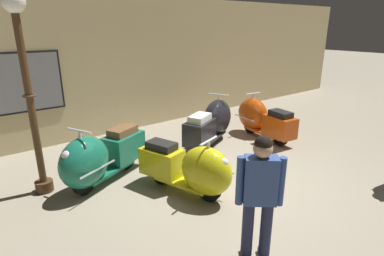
{
  "coord_description": "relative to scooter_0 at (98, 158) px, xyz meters",
  "views": [
    {
      "loc": [
        -3.57,
        -3.47,
        2.62
      ],
      "look_at": [
        0.06,
        1.23,
        0.64
      ],
      "focal_mm": 29.0,
      "sensor_mm": 36.0,
      "label": 1
    }
  ],
  "objects": [
    {
      "name": "scooter_2",
      "position": [
        2.85,
        0.33,
        0.0
      ],
      "size": [
        1.85,
        1.22,
        1.1
      ],
      "rotation": [
        0.0,
        0.0,
        0.43
      ],
      "color": "black",
      "rests_on": "ground"
    },
    {
      "name": "lamppost",
      "position": [
        -0.82,
        0.36,
        1.35
      ],
      "size": [
        0.32,
        0.32,
        3.09
      ],
      "color": "#472D19",
      "rests_on": "ground"
    },
    {
      "name": "showroom_back_wall",
      "position": [
        1.89,
        2.51,
        1.15
      ],
      "size": [
        18.0,
        0.24,
        3.31
      ],
      "color": "#CCB784",
      "rests_on": "ground"
    },
    {
      "name": "visitor_1",
      "position": [
        0.73,
        -2.85,
        0.4
      ],
      "size": [
        0.42,
        0.39,
        1.55
      ],
      "rotation": [
        0.0,
        0.0,
        0.87
      ],
      "color": "black",
      "rests_on": "ground"
    },
    {
      "name": "ground_plane",
      "position": [
        1.9,
        -1.28,
        -0.5
      ],
      "size": [
        60.0,
        60.0,
        0.0
      ],
      "primitive_type": "plane",
      "color": "gray"
    },
    {
      "name": "scooter_1",
      "position": [
        1.04,
        -1.23,
        -0.04
      ],
      "size": [
        0.96,
        1.72,
        1.01
      ],
      "rotation": [
        0.0,
        0.0,
        -1.26
      ],
      "color": "black",
      "rests_on": "ground"
    },
    {
      "name": "scooter_0",
      "position": [
        0.0,
        0.0,
        0.0
      ],
      "size": [
        1.84,
        1.21,
        1.1
      ],
      "rotation": [
        0.0,
        0.0,
        -2.71
      ],
      "color": "black",
      "rests_on": "ground"
    },
    {
      "name": "scooter_3",
      "position": [
        4.03,
        -0.07,
        -0.02
      ],
      "size": [
        0.68,
        1.76,
        1.05
      ],
      "rotation": [
        0.0,
        0.0,
        1.45
      ],
      "color": "black",
      "rests_on": "ground"
    }
  ]
}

